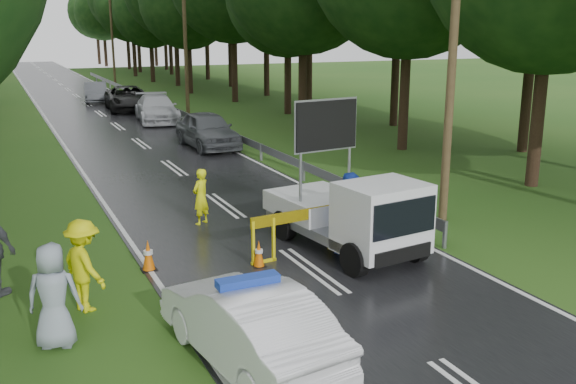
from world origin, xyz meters
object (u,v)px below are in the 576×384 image
civilian (351,213)px  queue_car_third (128,98)px  work_truck (352,214)px  officer (201,197)px  queue_car_second (157,109)px  barrier (303,221)px  police_sedan (249,325)px  queue_car_fourth (96,92)px  queue_car_first (207,130)px

civilian → queue_car_third: 30.15m
work_truck → officer: work_truck is taller
work_truck → queue_car_second: size_ratio=0.88×
queue_car_second → queue_car_third: 6.02m
barrier → civilian: size_ratio=1.40×
police_sedan → officer: 7.88m
barrier → queue_car_second: 23.99m
police_sedan → queue_car_fourth: police_sedan is taller
barrier → civilian: (1.18, -0.26, 0.12)m
work_truck → officer: size_ratio=2.98×
police_sedan → queue_car_fourth: (3.60, 40.13, 0.04)m
work_truck → officer: (-2.64, 3.80, -0.18)m
officer → queue_car_third: 26.60m
barrier → queue_car_second: bearing=78.5°
barrier → work_truck: bearing=-21.3°
police_sedan → queue_car_fourth: size_ratio=0.97×
officer → queue_car_second: (3.66, 20.41, -0.01)m
queue_car_first → queue_car_third: queue_car_first is taller
police_sedan → queue_car_second: 28.61m
barrier → queue_car_first: (2.35, 14.75, -0.05)m
officer → queue_car_third: (3.20, 26.41, 0.01)m
work_truck → barrier: work_truck is taller
queue_car_third → work_truck: bearing=-86.5°
work_truck → civilian: work_truck is taller
barrier → queue_car_fourth: bearing=82.9°
officer → queue_car_first: size_ratio=0.33×
queue_car_first → barrier: bearing=-100.0°
police_sedan → work_truck: (4.22, 3.93, 0.29)m
police_sedan → work_truck: 5.77m
work_truck → queue_car_third: work_truck is taller
queue_car_first → queue_car_fourth: (-1.80, 21.14, -0.09)m
work_truck → queue_car_first: size_ratio=0.98×
police_sedan → work_truck: bearing=-145.1°
officer → queue_car_first: (3.81, 11.27, 0.03)m
barrier → officer: bearing=106.5°
police_sedan → civilian: size_ratio=2.16×
queue_car_first → police_sedan: bearing=-106.8°
queue_car_first → queue_car_fourth: 21.21m
barrier → queue_car_second: (2.20, 23.89, -0.10)m
barrier → civilian: bearing=-18.6°
police_sedan → queue_car_second: size_ratio=0.80×
officer → queue_car_first: bearing=-142.9°
police_sedan → work_truck: size_ratio=0.91×
barrier → queue_car_second: queue_car_second is taller
queue_car_fourth → work_truck: bearing=-81.5°
queue_car_first → queue_car_fourth: size_ratio=1.09×
queue_car_first → queue_car_second: queue_car_first is taller
civilian → work_truck: bearing=-120.2°
work_truck → officer: bearing=117.8°
officer → queue_car_third: size_ratio=0.27×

